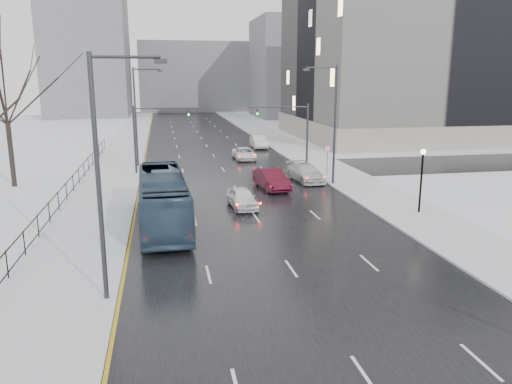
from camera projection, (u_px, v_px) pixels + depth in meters
road at (212, 153)px, 60.47m from camera, size 16.00×150.00×0.04m
cross_road at (224, 171)px, 48.98m from camera, size 130.00×10.00×0.04m
sidewalk_left at (123, 155)px, 58.55m from camera, size 5.00×150.00×0.16m
sidewalk_right at (296, 151)px, 62.35m from camera, size 5.00×150.00×0.16m
park_strip at (37, 158)px, 56.84m from camera, size 14.00×150.00×0.12m
tree_park_e at (15, 188)px, 41.86m from camera, size 9.45×9.45×13.50m
iron_fence at (42, 220)px, 29.19m from camera, size 0.06×70.00×1.30m
streetlight_r_mid at (332, 119)px, 41.54m from camera, size 2.95×0.25×10.00m
streetlight_l_near at (104, 168)px, 19.44m from camera, size 2.95×0.25×10.00m
streetlight_l_far at (138, 112)px, 50.07m from camera, size 2.95×0.25×10.00m
lamppost_r_mid at (422, 172)px, 33.08m from camera, size 0.36×0.36×4.28m
mast_signal_right at (297, 128)px, 49.38m from camera, size 6.10×0.33×6.50m
mast_signal_left at (146, 131)px, 46.73m from camera, size 6.10×0.33×6.50m
no_uturn_sign at (327, 152)px, 46.30m from camera, size 0.60×0.06×2.70m
civic_building at (432, 62)px, 75.77m from camera, size 41.00×31.00×24.80m
bldg_far_right at (307, 68)px, 115.71m from camera, size 24.00×20.00×22.00m
bldg_far_left at (88, 55)px, 115.55m from camera, size 18.00×22.00×28.00m
bldg_far_center at (196, 77)px, 135.75m from camera, size 30.00×18.00×18.00m
bus at (163, 200)px, 30.71m from camera, size 3.18×11.95×3.30m
sedan_center_near at (242, 198)px, 35.16m from camera, size 1.96×4.27×1.42m
sedan_right_near at (271, 179)px, 40.92m from camera, size 2.37×5.20×1.65m
sedan_right_cross at (244, 154)px, 55.71m from camera, size 2.28×4.79×1.32m
sedan_right_far at (306, 173)px, 44.07m from camera, size 2.69×5.44×1.52m
sedan_right_distant at (259, 142)px, 64.84m from camera, size 1.86×5.02×1.64m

